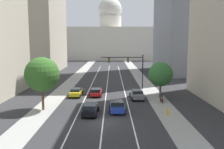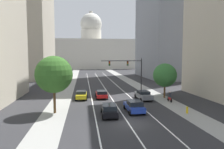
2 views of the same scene
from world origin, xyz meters
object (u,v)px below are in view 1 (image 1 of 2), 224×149
Objects in this scene: capitol_building at (110,40)px; car_black at (91,109)px; street_tree_far_right at (161,74)px; car_gray at (137,94)px; car_yellow at (76,92)px; cyclist at (162,97)px; car_blue at (117,106)px; car_red at (96,92)px; fire_hydrant at (168,112)px; street_tree_mid_left at (42,74)px; traffic_signal_mast at (130,64)px.

capitol_building reaches higher than car_black.
car_gray is at bearing -167.12° from street_tree_far_right.
car_yellow is 0.70× the size of street_tree_far_right.
car_black is 12.63m from cyclist.
car_black is at bearing 110.37° from car_blue.
car_blue is at bearing -159.96° from car_red.
car_gray is 10.63m from car_yellow.
fire_hydrant is at bearing -85.48° from capitol_building.
car_red is at bearing -83.15° from car_yellow.
car_blue reaches higher than car_yellow.
capitol_building is at bearing -1.28° from car_yellow.
car_blue is 0.74× the size of street_tree_far_right.
fire_hydrant is 0.12× the size of street_tree_mid_left.
car_yellow is (-6.98, 9.69, -0.05)m from car_blue.
car_black reaches higher than car_gray.
street_tree_far_right is 19.64m from street_tree_mid_left.
capitol_building reaches higher than car_red.
car_black is 11.64m from car_yellow.
fire_hydrant is (6.61, -1.55, -0.34)m from car_blue.
car_yellow is at bearing 95.72° from car_red.
car_yellow is at bearing 34.06° from car_blue.
cyclist reaches higher than car_black.
street_tree_far_right is at bearing 23.70° from street_tree_mid_left.
traffic_signal_mast is at bearing -86.99° from capitol_building.
car_black is 2.74× the size of cyclist.
car_black is 19.63m from traffic_signal_mast.
traffic_signal_mast is at bearing 101.65° from fire_hydrant.
car_yellow is at bearing -93.17° from capitol_building.
traffic_signal_mast is at bearing 18.50° from cyclist.
car_blue is at bearing 124.43° from cyclist.
car_blue is at bearing -142.33° from car_yellow.
cyclist reaches higher than fire_hydrant.
car_blue is at bearing -65.30° from car_black.
car_blue reaches higher than car_black.
car_blue is 17.43m from traffic_signal_mast.
capitol_building reaches higher than street_tree_far_right.
traffic_signal_mast is at bearing 121.20° from street_tree_far_right.
car_red is 4.83× the size of fire_hydrant.
car_gray is 0.78× the size of street_tree_far_right.
car_gray is at bearing -86.89° from capitol_building.
street_tree_mid_left is at bearing 160.91° from car_yellow.
capitol_building is 11.88× the size of car_red.
street_tree_far_right is at bearing -9.84° from cyclist.
car_blue is at bearing 166.80° from fire_hydrant.
traffic_signal_mast is at bearing -42.75° from car_red.
car_black is 0.98× the size of car_gray.
street_tree_mid_left is (-17.96, -7.89, 1.02)m from street_tree_far_right.
traffic_signal_mast is (4.60, -87.46, -5.48)m from capitol_building.
car_blue is 6.79m from fire_hydrant.
capitol_building is 8.52× the size of street_tree_far_right.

